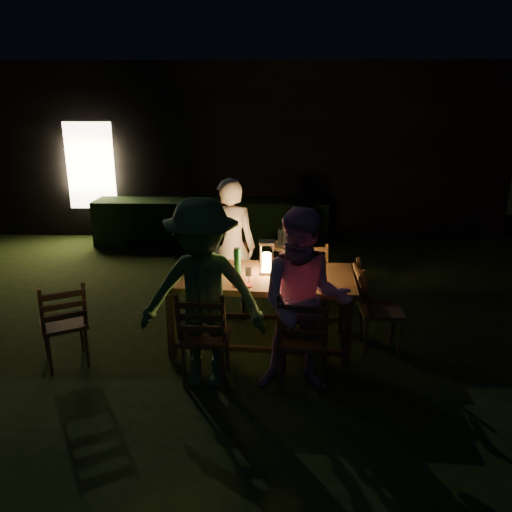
{
  "coord_description": "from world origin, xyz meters",
  "views": [
    {
      "loc": [
        0.62,
        -5.11,
        2.54
      ],
      "look_at": [
        0.45,
        0.03,
        0.92
      ],
      "focal_mm": 35.0,
      "sensor_mm": 36.0,
      "label": 1
    }
  ],
  "objects_px": {
    "chair_near_left": "(206,351)",
    "person_opp_right": "(304,303)",
    "chair_far_right": "(312,296)",
    "ice_bucket": "(289,236)",
    "chair_end": "(378,324)",
    "chair_near_right": "(302,356)",
    "bottle_bucket_b": "(293,232)",
    "bottle_table": "(237,261)",
    "side_table": "(289,250)",
    "person_opp_left": "(203,295)",
    "bottle_bucket_a": "(285,233)",
    "person_house_side": "(230,247)",
    "lantern": "(267,259)",
    "dining_table": "(261,282)",
    "chair_far_left": "(230,292)",
    "chair_spare": "(66,338)"
  },
  "relations": [
    {
      "from": "chair_near_left",
      "to": "person_opp_right",
      "type": "relative_size",
      "value": 0.58
    },
    {
      "from": "chair_far_right",
      "to": "ice_bucket",
      "type": "height_order",
      "value": "ice_bucket"
    },
    {
      "from": "chair_far_right",
      "to": "chair_end",
      "type": "xyz_separation_m",
      "value": [
        0.63,
        -0.81,
        0.03
      ]
    },
    {
      "from": "chair_near_right",
      "to": "ice_bucket",
      "type": "height_order",
      "value": "chair_near_right"
    },
    {
      "from": "bottle_bucket_b",
      "to": "bottle_table",
      "type": "bearing_deg",
      "value": -111.62
    },
    {
      "from": "person_opp_right",
      "to": "side_table",
      "type": "relative_size",
      "value": 2.48
    },
    {
      "from": "person_opp_left",
      "to": "bottle_bucket_a",
      "type": "bearing_deg",
      "value": 75.11
    },
    {
      "from": "chair_near_left",
      "to": "person_house_side",
      "type": "height_order",
      "value": "person_house_side"
    },
    {
      "from": "bottle_bucket_b",
      "to": "person_opp_left",
      "type": "bearing_deg",
      "value": -110.27
    },
    {
      "from": "person_house_side",
      "to": "chair_near_right",
      "type": "bearing_deg",
      "value": 119.48
    },
    {
      "from": "bottle_table",
      "to": "bottle_bucket_a",
      "type": "xyz_separation_m",
      "value": [
        0.53,
        1.51,
        -0.1
      ]
    },
    {
      "from": "chair_end",
      "to": "lantern",
      "type": "xyz_separation_m",
      "value": [
        -1.17,
        0.13,
        0.66
      ]
    },
    {
      "from": "dining_table",
      "to": "side_table",
      "type": "relative_size",
      "value": 2.91
    },
    {
      "from": "bottle_bucket_a",
      "to": "chair_near_left",
      "type": "bearing_deg",
      "value": -109.01
    },
    {
      "from": "chair_end",
      "to": "person_opp_right",
      "type": "relative_size",
      "value": 0.59
    },
    {
      "from": "chair_far_right",
      "to": "chair_end",
      "type": "distance_m",
      "value": 1.03
    },
    {
      "from": "chair_near_left",
      "to": "chair_near_right",
      "type": "distance_m",
      "value": 0.9
    },
    {
      "from": "chair_far_right",
      "to": "person_opp_left",
      "type": "relative_size",
      "value": 0.51
    },
    {
      "from": "chair_end",
      "to": "person_house_side",
      "type": "height_order",
      "value": "person_house_side"
    },
    {
      "from": "dining_table",
      "to": "chair_near_right",
      "type": "xyz_separation_m",
      "value": [
        0.4,
        -0.8,
        -0.42
      ]
    },
    {
      "from": "chair_near_left",
      "to": "bottle_bucket_a",
      "type": "distance_m",
      "value": 2.46
    },
    {
      "from": "dining_table",
      "to": "person_opp_right",
      "type": "relative_size",
      "value": 1.17
    },
    {
      "from": "dining_table",
      "to": "person_opp_left",
      "type": "distance_m",
      "value": 0.95
    },
    {
      "from": "chair_far_left",
      "to": "chair_spare",
      "type": "distance_m",
      "value": 2.0
    },
    {
      "from": "chair_near_right",
      "to": "chair_far_left",
      "type": "bearing_deg",
      "value": 123.28
    },
    {
      "from": "chair_spare",
      "to": "bottle_table",
      "type": "relative_size",
      "value": 3.36
    },
    {
      "from": "person_house_side",
      "to": "bottle_bucket_b",
      "type": "height_order",
      "value": "person_house_side"
    },
    {
      "from": "chair_far_right",
      "to": "side_table",
      "type": "bearing_deg",
      "value": -74.76
    },
    {
      "from": "dining_table",
      "to": "lantern",
      "type": "relative_size",
      "value": 5.65
    },
    {
      "from": "chair_near_left",
      "to": "chair_end",
      "type": "height_order",
      "value": "chair_end"
    },
    {
      "from": "chair_end",
      "to": "person_opp_left",
      "type": "relative_size",
      "value": 0.56
    },
    {
      "from": "chair_end",
      "to": "bottle_table",
      "type": "xyz_separation_m",
      "value": [
        -1.48,
        0.1,
        0.64
      ]
    },
    {
      "from": "chair_spare",
      "to": "person_opp_right",
      "type": "height_order",
      "value": "person_opp_right"
    },
    {
      "from": "chair_near_left",
      "to": "person_house_side",
      "type": "distance_m",
      "value": 1.68
    },
    {
      "from": "chair_near_left",
      "to": "bottle_bucket_a",
      "type": "xyz_separation_m",
      "value": [
        0.78,
        2.26,
        0.54
      ]
    },
    {
      "from": "chair_spare",
      "to": "bottle_bucket_a",
      "type": "bearing_deg",
      "value": 12.96
    },
    {
      "from": "chair_end",
      "to": "bottle_bucket_b",
      "type": "distance_m",
      "value": 1.96
    },
    {
      "from": "chair_far_left",
      "to": "person_opp_left",
      "type": "relative_size",
      "value": 0.53
    },
    {
      "from": "chair_far_right",
      "to": "bottle_table",
      "type": "bearing_deg",
      "value": 37.55
    },
    {
      "from": "person_house_side",
      "to": "side_table",
      "type": "relative_size",
      "value": 2.47
    },
    {
      "from": "ice_bucket",
      "to": "bottle_bucket_a",
      "type": "xyz_separation_m",
      "value": [
        -0.05,
        -0.04,
        0.05
      ]
    },
    {
      "from": "dining_table",
      "to": "chair_spare",
      "type": "xyz_separation_m",
      "value": [
        -1.93,
        -0.49,
        -0.44
      ]
    },
    {
      "from": "person_house_side",
      "to": "ice_bucket",
      "type": "height_order",
      "value": "person_house_side"
    },
    {
      "from": "chair_end",
      "to": "side_table",
      "type": "relative_size",
      "value": 1.45
    },
    {
      "from": "ice_bucket",
      "to": "person_opp_right",
      "type": "bearing_deg",
      "value": -88.48
    },
    {
      "from": "bottle_table",
      "to": "bottle_bucket_b",
      "type": "distance_m",
      "value": 1.71
    },
    {
      "from": "ice_bucket",
      "to": "chair_far_right",
      "type": "bearing_deg",
      "value": -72.21
    },
    {
      "from": "dining_table",
      "to": "chair_near_right",
      "type": "distance_m",
      "value": 0.99
    },
    {
      "from": "side_table",
      "to": "chair_far_right",
      "type": "bearing_deg",
      "value": -72.21
    },
    {
      "from": "person_opp_right",
      "to": "bottle_bucket_b",
      "type": "xyz_separation_m",
      "value": [
        -0.01,
        2.45,
        -0.0
      ]
    }
  ]
}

